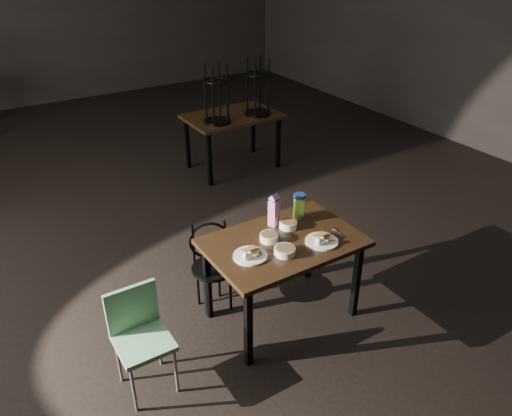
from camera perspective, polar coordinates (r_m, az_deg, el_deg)
room at (r=4.19m, az=-12.98°, el=21.15°), size 12.00×12.04×3.22m
main_table at (r=3.95m, az=3.11°, el=-4.66°), size 1.20×0.80×0.75m
plate_left at (r=3.70m, az=-0.67°, el=-5.31°), size 0.26×0.26×0.08m
plate_right at (r=3.89m, az=7.53°, el=-3.64°), size 0.26×0.26×0.08m
bowl_near at (r=3.88m, az=1.52°, el=-3.33°), size 0.15×0.15×0.06m
bowl_far at (r=4.05m, az=3.69°, el=-1.85°), size 0.15×0.15×0.06m
bowl_big at (r=3.73m, az=3.31°, el=-4.89°), size 0.16×0.16×0.06m
juice_carton at (r=4.03m, az=2.06°, el=-0.35°), size 0.09×0.09×0.28m
water_bottle at (r=4.16m, az=4.95°, el=0.26°), size 0.13×0.13×0.22m
spoon at (r=4.07m, az=9.08°, el=-2.49°), size 0.04×0.17×0.01m
bentwood_chair at (r=4.21m, az=-5.09°, el=-5.92°), size 0.40×0.39×0.76m
school_chair at (r=3.59m, az=-13.18°, el=-13.57°), size 0.36×0.36×0.78m
bg_table_right at (r=6.61m, az=-2.58°, el=10.50°), size 1.20×0.80×1.48m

